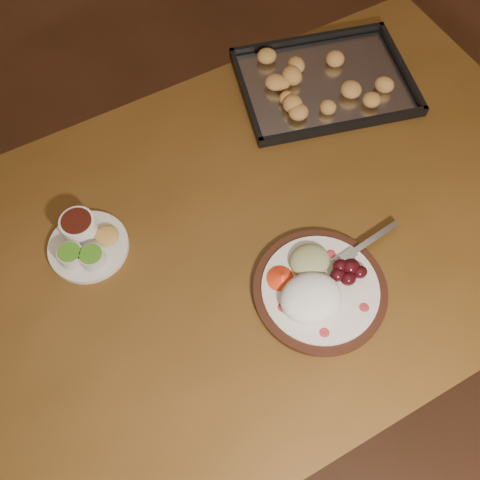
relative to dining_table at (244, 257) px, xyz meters
name	(u,v)px	position (x,y,z in m)	size (l,w,h in m)	color
ground	(194,336)	(-0.14, 0.09, -0.65)	(4.00, 4.00, 0.00)	brown
dining_table	(244,257)	(0.00, 0.00, 0.00)	(1.60, 1.08, 0.75)	brown
dinner_plate	(317,288)	(0.08, -0.17, 0.12)	(0.34, 0.26, 0.06)	black
condiment_saucer	(85,242)	(-0.31, 0.10, 0.12)	(0.16, 0.16, 0.05)	silver
baking_tray	(324,81)	(0.33, 0.32, 0.11)	(0.44, 0.35, 0.04)	black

